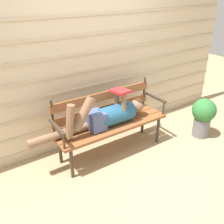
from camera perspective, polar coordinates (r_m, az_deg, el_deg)
name	(u,v)px	position (r m, az deg, el deg)	size (l,w,h in m)	color
ground_plane	(120,158)	(3.53, 1.85, -10.41)	(12.00, 12.00, 0.00)	tan
house_siding	(91,69)	(3.59, -4.86, 9.61)	(5.17, 0.08, 2.15)	beige
park_bench	(109,119)	(3.44, -0.63, -1.55)	(1.59, 0.46, 0.90)	brown
reclining_person	(107,115)	(3.30, -1.13, -0.71)	(1.64, 0.26, 0.51)	#23567A
potted_plant	(203,115)	(4.09, 19.84, -0.67)	(0.36, 0.36, 0.62)	slate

